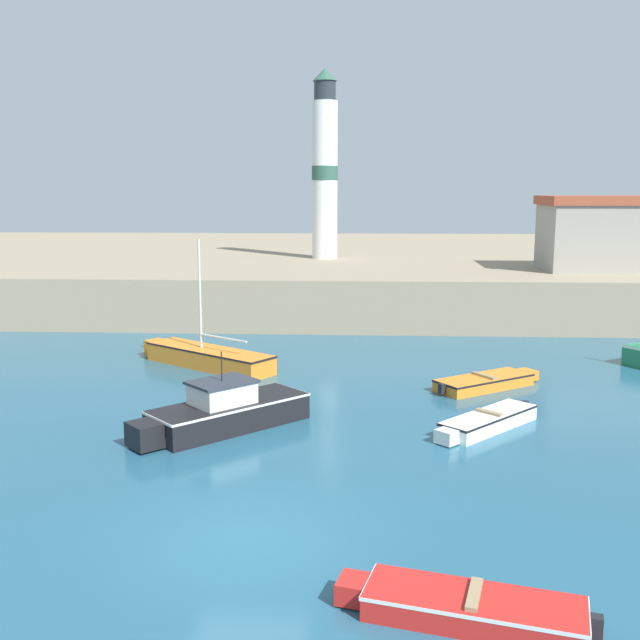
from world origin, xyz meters
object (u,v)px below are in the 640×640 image
object	(u,v)px
dinghy_white_3	(487,421)
motorboat_black_7	(224,411)
lighthouse	(325,168)
dinghy_orange_5	(486,381)
sailboat_orange_1	(207,356)
dinghy_red_4	(467,606)
harbor_shed_near_wharf	(605,233)

from	to	relation	value
dinghy_white_3	motorboat_black_7	size ratio (longest dim) A/B	0.72
motorboat_black_7	lighthouse	xyz separation A→B (m)	(1.76, 27.33, 7.97)
dinghy_orange_5	dinghy_white_3	bearing A→B (deg)	-99.00
sailboat_orange_1	motorboat_black_7	distance (m)	8.30
dinghy_red_4	dinghy_white_3	bearing A→B (deg)	78.87
dinghy_red_4	dinghy_orange_5	world-z (taller)	dinghy_red_4
dinghy_orange_5	motorboat_black_7	size ratio (longest dim) A/B	0.83
dinghy_orange_5	lighthouse	bearing A→B (deg)	107.63
harbor_shed_near_wharf	lighthouse	bearing A→B (deg)	158.43
dinghy_white_3	harbor_shed_near_wharf	distance (m)	23.23
dinghy_red_4	harbor_shed_near_wharf	size ratio (longest dim) A/B	0.62
sailboat_orange_1	harbor_shed_near_wharf	xyz separation A→B (m)	(19.94, 13.00, 4.37)
dinghy_red_4	harbor_shed_near_wharf	world-z (taller)	harbor_shed_near_wharf
sailboat_orange_1	dinghy_orange_5	world-z (taller)	sailboat_orange_1
dinghy_red_4	dinghy_orange_5	xyz separation A→B (m)	(2.81, 15.24, -0.01)
lighthouse	harbor_shed_near_wharf	world-z (taller)	lighthouse
dinghy_white_3	dinghy_red_4	xyz separation A→B (m)	(-2.05, -10.39, -0.01)
dinghy_white_3	dinghy_red_4	bearing A→B (deg)	-101.13
lighthouse	dinghy_red_4	bearing A→B (deg)	-83.58
dinghy_white_3	dinghy_orange_5	distance (m)	4.91
dinghy_white_3	dinghy_orange_5	bearing A→B (deg)	81.00
sailboat_orange_1	dinghy_red_4	world-z (taller)	sailboat_orange_1
sailboat_orange_1	dinghy_red_4	distance (m)	19.73
dinghy_orange_5	harbor_shed_near_wharf	bearing A→B (deg)	60.27
sailboat_orange_1	dinghy_white_3	world-z (taller)	sailboat_orange_1
dinghy_red_4	lighthouse	xyz separation A→B (m)	(-4.20, 37.30, 8.27)
dinghy_orange_5	motorboat_black_7	distance (m)	10.24
harbor_shed_near_wharf	sailboat_orange_1	bearing A→B (deg)	-146.89
sailboat_orange_1	lighthouse	world-z (taller)	lighthouse
dinghy_white_3	motorboat_black_7	world-z (taller)	motorboat_black_7
sailboat_orange_1	dinghy_red_4	bearing A→B (deg)	-65.64
dinghy_red_4	harbor_shed_near_wharf	bearing A→B (deg)	69.14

